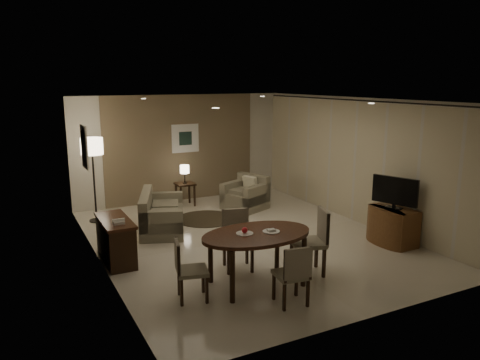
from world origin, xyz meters
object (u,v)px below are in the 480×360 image
chair_near (291,274)px  chair_far (238,241)px  chair_left (192,270)px  sofa (162,211)px  console_desk (116,240)px  chair_right (308,242)px  tv_cabinet (393,226)px  side_table (185,194)px  dining_table (257,259)px  floor_lamp (94,180)px  armchair (245,193)px

chair_near → chair_far: chair_far is taller
chair_left → sofa: size_ratio=0.52×
console_desk → chair_right: chair_right is taller
chair_far → tv_cabinet: bearing=10.9°
tv_cabinet → sofa: 4.59m
console_desk → chair_left: chair_left is taller
sofa → side_table: sofa is taller
tv_cabinet → dining_table: size_ratio=0.52×
sofa → chair_left: bearing=-170.7°
console_desk → tv_cabinet: console_desk is taller
tv_cabinet → side_table: size_ratio=1.59×
dining_table → sofa: bearing=98.0°
chair_left → sofa: chair_left is taller
console_desk → tv_cabinet: bearing=-17.1°
sofa → floor_lamp: floor_lamp is taller
chair_left → sofa: 3.29m
floor_lamp → console_desk: bearing=-92.8°
console_desk → floor_lamp: 2.60m
chair_left → armchair: (2.88, 3.89, -0.04)m
tv_cabinet → armchair: (-1.37, 3.46, 0.05)m
dining_table → chair_left: (-1.06, -0.03, 0.03)m
chair_far → sofa: (-0.46, 2.55, -0.09)m
dining_table → armchair: dining_table is taller
chair_right → armchair: (0.89, 3.86, -0.13)m
console_desk → floor_lamp: floor_lamp is taller
chair_right → armchair: chair_right is taller
chair_left → chair_right: bearing=-75.1°
armchair → side_table: armchair is taller
sofa → armchair: (2.28, 0.66, 0.00)m
console_desk → tv_cabinet: 5.11m
chair_far → chair_right: 1.13m
dining_table → side_table: 4.84m
floor_lamp → armchair: bearing=-9.7°
chair_far → armchair: bearing=75.8°
dining_table → chair_far: bearing=89.2°
armchair → console_desk: bearing=-84.5°
chair_left → chair_right: size_ratio=0.83×
dining_table → chair_near: chair_near is taller
console_desk → side_table: size_ratio=2.12×
dining_table → floor_lamp: (-1.57, 4.44, 0.52)m
chair_right → sofa: chair_right is taller
dining_table → floor_lamp: size_ratio=0.94×
chair_left → side_table: size_ratio=1.55×
tv_cabinet → chair_far: 3.19m
sofa → chair_near: bearing=-152.0°
console_desk → chair_near: (1.82, -2.67, 0.07)m
dining_table → chair_near: size_ratio=1.97×
chair_far → dining_table: bearing=-75.5°
tv_cabinet → dining_table: 3.22m
chair_near → side_table: bearing=-87.9°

